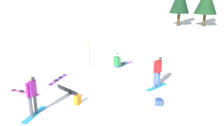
# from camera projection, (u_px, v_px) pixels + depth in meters

# --- Properties ---
(ground_plane) EXTENTS (800.00, 800.00, 0.00)m
(ground_plane) POSITION_uv_depth(u_px,v_px,m) (95.00, 112.00, 10.10)
(ground_plane) COLOR silver
(snowboarder_foreground) EXTENTS (0.44, 1.51, 1.77)m
(snowboarder_foreground) POSITION_uv_depth(u_px,v_px,m) (32.00, 94.00, 9.62)
(snowboarder_foreground) COLOR #1E8CD8
(snowboarder_foreground) RESTS_ON ground_plane
(snowboarder_midground) EXTENTS (1.18, 1.39, 1.76)m
(snowboarder_midground) POSITION_uv_depth(u_px,v_px,m) (157.00, 71.00, 12.38)
(snowboarder_midground) COLOR #1E8CD8
(snowboarder_midground) RESTS_ON ground_plane
(snowboarder_background) EXTENTS (1.29, 1.70, 1.01)m
(snowboarder_background) POSITION_uv_depth(u_px,v_px,m) (119.00, 61.00, 15.93)
(snowboarder_background) COLOR #335184
(snowboarder_background) RESTS_ON ground_plane
(loose_snowboard_near_left) EXTENTS (1.89, 0.66, 0.09)m
(loose_snowboard_near_left) POSITION_uv_depth(u_px,v_px,m) (25.00, 93.00, 11.96)
(loose_snowboard_near_left) COLOR pink
(loose_snowboard_near_left) RESTS_ON ground_plane
(loose_snowboard_near_right) EXTENTS (0.52, 1.91, 0.09)m
(loose_snowboard_near_right) POSITION_uv_depth(u_px,v_px,m) (58.00, 79.00, 13.68)
(loose_snowboard_near_right) COLOR #993FD8
(loose_snowboard_near_right) RESTS_ON ground_plane
(loose_snowboard_far_spare) EXTENTS (1.57, 1.03, 0.28)m
(loose_snowboard_far_spare) POSITION_uv_depth(u_px,v_px,m) (68.00, 90.00, 11.92)
(loose_snowboard_far_spare) COLOR black
(loose_snowboard_far_spare) RESTS_ON ground_plane
(backpack_blue) EXTENTS (0.35, 0.54, 0.29)m
(backpack_blue) POSITION_uv_depth(u_px,v_px,m) (159.00, 102.00, 10.75)
(backpack_blue) COLOR #2D4C9E
(backpack_blue) RESTS_ON ground_plane
(backpack_orange) EXTENTS (0.33, 0.36, 0.47)m
(backpack_orange) POSITION_uv_depth(u_px,v_px,m) (77.00, 100.00, 10.73)
(backpack_orange) COLOR orange
(backpack_orange) RESTS_ON ground_plane
(trail_marker_pole) EXTENTS (0.06, 0.06, 1.81)m
(trail_marker_pole) POSITION_uv_depth(u_px,v_px,m) (89.00, 54.00, 15.67)
(trail_marker_pole) COLOR orange
(trail_marker_pole) RESTS_ON ground_plane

